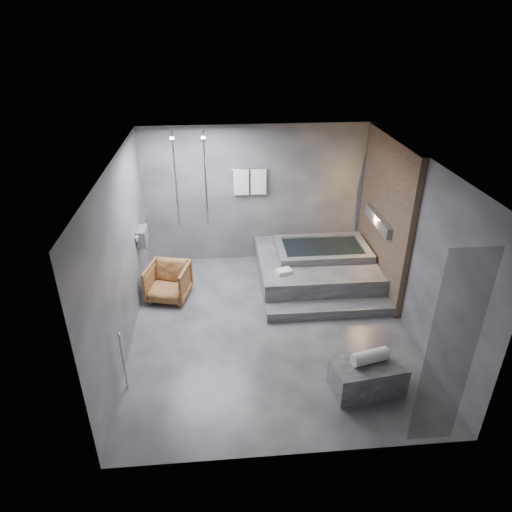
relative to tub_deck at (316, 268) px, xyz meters
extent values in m
plane|color=#2F2F32|center=(-1.05, -1.45, -0.25)|extent=(5.00, 5.00, 0.00)
cube|color=#4F4F52|center=(-1.05, -1.45, 2.55)|extent=(4.50, 5.00, 0.04)
cube|color=#3A3A3F|center=(-1.05, 1.05, 1.15)|extent=(4.50, 0.04, 2.80)
cube|color=#3A3A3F|center=(-1.05, -3.95, 1.15)|extent=(4.50, 0.04, 2.80)
cube|color=#3A3A3F|center=(-3.30, -1.45, 1.15)|extent=(0.04, 5.00, 2.80)
cube|color=#3A3A3F|center=(1.20, -1.45, 1.15)|extent=(0.04, 5.00, 2.80)
cube|color=#A37F60|center=(1.14, -0.20, 1.15)|extent=(0.10, 2.40, 2.78)
cube|color=#FF9938|center=(1.06, -0.20, 1.05)|extent=(0.14, 1.20, 0.20)
cube|color=gray|center=(-3.21, -0.05, 0.85)|extent=(0.16, 0.42, 0.30)
imported|color=beige|center=(-3.20, -0.15, 0.80)|extent=(0.08, 0.08, 0.21)
imported|color=beige|center=(-3.20, 0.05, 0.78)|extent=(0.07, 0.07, 0.15)
cylinder|color=silver|center=(-2.05, 0.60, 1.65)|extent=(0.04, 0.04, 1.80)
cylinder|color=silver|center=(-2.60, 0.60, 1.65)|extent=(0.04, 0.04, 1.80)
cylinder|color=silver|center=(-1.20, 0.99, 1.70)|extent=(0.75, 0.02, 0.02)
cube|color=white|center=(-1.37, 0.97, 1.45)|extent=(0.30, 0.06, 0.50)
cube|color=white|center=(-1.03, 0.97, 1.45)|extent=(0.30, 0.06, 0.50)
cylinder|color=silver|center=(-3.20, -2.65, 0.20)|extent=(0.04, 0.04, 0.90)
cube|color=black|center=(0.60, -3.90, 1.10)|extent=(0.55, 0.01, 2.60)
cube|color=#353537|center=(0.00, 0.00, 0.00)|extent=(2.20, 2.00, 0.50)
cube|color=#353537|center=(0.00, -1.18, -0.16)|extent=(2.20, 0.36, 0.18)
cube|color=#353538|center=(0.10, -2.97, -0.03)|extent=(1.03, 0.66, 0.44)
imported|color=#4D2B13|center=(-2.79, -0.40, 0.08)|extent=(0.86, 0.88, 0.66)
cylinder|color=white|center=(0.12, -2.93, 0.28)|extent=(0.54, 0.30, 0.18)
cube|color=silver|center=(-0.71, -0.56, 0.29)|extent=(0.31, 0.26, 0.07)
camera|label=1|loc=(-1.84, -7.56, 4.36)|focal=32.00mm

